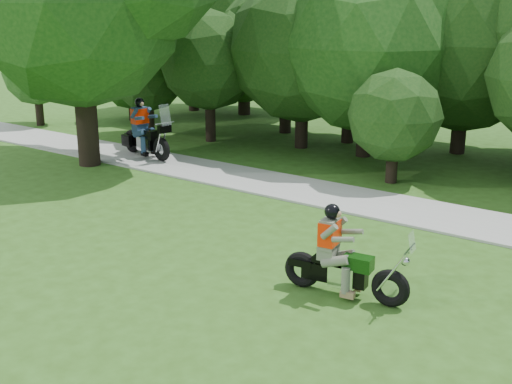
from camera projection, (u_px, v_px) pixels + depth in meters
The scene contains 4 objects.
ground at pixel (210, 349), 9.65m from camera, with size 100.00×100.00×0.00m, color #2E5217.
walkway at pixel (419, 212), 15.84m from camera, with size 60.00×2.20×0.06m, color #9C9C97.
chopper_motorcycle at pixel (339, 263), 11.27m from camera, with size 2.34×0.73×1.68m.
touring_motorcycle at pixel (143, 135), 21.35m from camera, with size 2.53×1.09×1.94m.
Camera 1 is at (5.61, -6.53, 5.01)m, focal length 45.00 mm.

